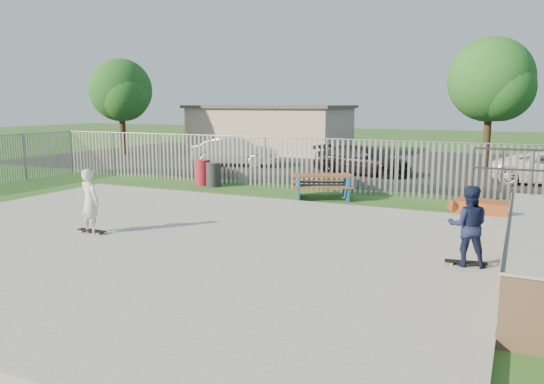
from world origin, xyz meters
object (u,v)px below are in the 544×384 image
at_px(funbox, 488,207).
at_px(tree_left, 121,90).
at_px(skater_white, 90,201).
at_px(car_silver, 235,152).
at_px(trash_bin_red, 203,172).
at_px(skater_navy, 468,226).
at_px(trash_bin_grey, 213,175).
at_px(car_dark, 362,160).
at_px(picnic_table, 322,186).
at_px(tree_mid, 491,80).

distance_m(funbox, tree_left, 25.15).
bearing_deg(skater_white, car_silver, -63.34).
bearing_deg(trash_bin_red, skater_navy, -34.44).
distance_m(trash_bin_red, trash_bin_grey, 0.62).
bearing_deg(car_dark, car_silver, 92.79).
height_order(picnic_table, tree_left, tree_left).
xyz_separation_m(trash_bin_red, car_silver, (-2.08, 6.41, 0.24)).
bearing_deg(picnic_table, tree_mid, 46.02).
relative_size(trash_bin_grey, car_silver, 0.21).
distance_m(picnic_table, skater_white, 8.45).
xyz_separation_m(funbox, tree_left, (-22.74, 10.00, 3.95)).
xyz_separation_m(trash_bin_grey, skater_navy, (10.32, -7.32, 0.46)).
xyz_separation_m(funbox, car_silver, (-13.03, 7.54, 0.58)).
relative_size(trash_bin_red, trash_bin_grey, 1.08).
distance_m(car_silver, skater_white, 15.67).
relative_size(trash_bin_red, tree_mid, 0.16).
bearing_deg(trash_bin_grey, tree_left, 143.90).
relative_size(tree_left, tree_mid, 0.92).
distance_m(car_silver, car_dark, 7.13).
bearing_deg(skater_navy, tree_left, -45.76).
height_order(car_dark, tree_left, tree_left).
xyz_separation_m(tree_left, skater_navy, (22.70, -16.35, -3.19)).
xyz_separation_m(trash_bin_red, tree_left, (-11.78, 8.87, 3.62)).
relative_size(trash_bin_grey, skater_white, 0.61).
height_order(picnic_table, car_dark, car_dark).
distance_m(funbox, skater_navy, 6.40).
bearing_deg(skater_white, picnic_table, -101.78).
height_order(funbox, car_dark, car_dark).
bearing_deg(picnic_table, skater_white, -136.28).
bearing_deg(tree_left, picnic_table, -29.31).
height_order(skater_navy, skater_white, same).
bearing_deg(car_silver, picnic_table, -145.57).
bearing_deg(car_silver, car_dark, -106.18).
distance_m(tree_mid, skater_navy, 19.59).
relative_size(car_dark, skater_white, 2.90).
relative_size(car_dark, tree_left, 0.75).
height_order(trash_bin_grey, skater_navy, skater_navy).
relative_size(trash_bin_red, car_silver, 0.23).
xyz_separation_m(picnic_table, skater_navy, (5.43, -6.66, 0.51)).
bearing_deg(car_silver, tree_mid, -78.03).
distance_m(picnic_table, trash_bin_grey, 4.93).
relative_size(funbox, tree_left, 0.33).
xyz_separation_m(picnic_table, car_silver, (-7.56, 7.24, 0.33)).
height_order(funbox, car_silver, car_silver).
height_order(funbox, skater_white, skater_white).
bearing_deg(tree_mid, trash_bin_grey, -128.41).
xyz_separation_m(funbox, skater_white, (-8.67, -7.50, 0.76)).
bearing_deg(skater_navy, tree_mid, -97.43).
distance_m(tree_left, skater_white, 22.68).
xyz_separation_m(funbox, trash_bin_red, (-10.95, 1.13, 0.34)).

